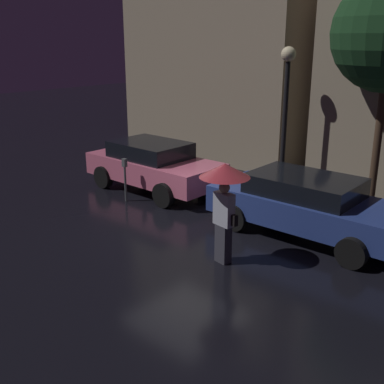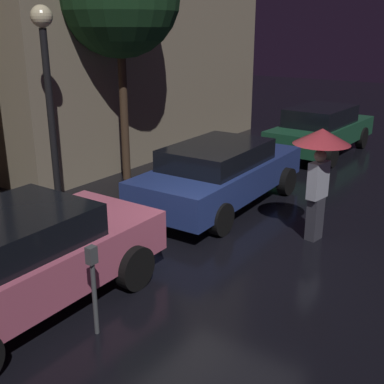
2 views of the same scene
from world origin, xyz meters
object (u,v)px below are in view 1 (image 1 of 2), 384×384
object	(u,v)px
parked_car_pink	(154,165)
pedestrian_with_umbrella	(225,187)
parking_meter	(125,175)
street_lamp_near	(286,92)
parked_car_blue	(309,205)

from	to	relation	value
parked_car_pink	pedestrian_with_umbrella	distance (m)	5.19
parking_meter	street_lamp_near	size ratio (longest dim) A/B	0.29
parked_car_pink	street_lamp_near	size ratio (longest dim) A/B	1.02
pedestrian_with_umbrella	street_lamp_near	distance (m)	5.36
parking_meter	street_lamp_near	xyz separation A→B (m)	(2.58, 3.78, 2.09)
parked_car_blue	pedestrian_with_umbrella	distance (m)	2.58
parking_meter	parked_car_pink	bearing A→B (deg)	99.06
parked_car_blue	street_lamp_near	world-z (taller)	street_lamp_near
parked_car_pink	parked_car_blue	distance (m)	5.09
parked_car_pink	pedestrian_with_umbrella	xyz separation A→B (m)	(4.54, -2.38, 0.83)
parking_meter	pedestrian_with_umbrella	bearing A→B (deg)	-14.52
parked_car_blue	parking_meter	distance (m)	5.04
parked_car_blue	parking_meter	bearing A→B (deg)	-167.65
pedestrian_with_umbrella	street_lamp_near	world-z (taller)	street_lamp_near
street_lamp_near	parked_car_blue	bearing A→B (deg)	-47.70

